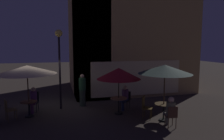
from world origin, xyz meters
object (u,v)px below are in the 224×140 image
Objects in this scene: cafe_table_1 at (119,102)px; patron_seated_2 at (33,98)px; patio_umbrella_2 at (27,70)px; patron_seated_0 at (170,110)px; cafe_table_0 at (164,108)px; patron_standing_3 at (82,90)px; patron_seated_1 at (125,96)px; cafe_table_2 at (29,106)px; cafe_chair_2 at (126,98)px; patio_umbrella_0 at (165,70)px; patio_umbrella_1 at (119,74)px; street_lamp_near_corner at (59,50)px; cafe_chair_1 at (145,105)px; cafe_chair_0 at (172,115)px; cafe_chair_3 at (8,108)px; cafe_chair_4 at (34,100)px.

patron_seated_2 is (-3.93, 1.32, 0.11)m from cafe_table_1.
patron_seated_0 is at bearing -25.74° from patio_umbrella_2.
patron_standing_3 is at bearing 135.36° from cafe_table_0.
patron_seated_1 is at bearing 120.42° from cafe_table_0.
cafe_table_0 is 6.03m from cafe_table_2.
cafe_table_0 is 2.27m from cafe_chair_2.
patio_umbrella_0 is (1.61, -1.37, 1.65)m from cafe_table_1.
patio_umbrella_2 reaches higher than patio_umbrella_1.
street_lamp_near_corner is at bearing 149.74° from patio_umbrella_1.
cafe_table_0 is 2.11m from cafe_table_1.
street_lamp_near_corner is at bearing 31.66° from cafe_table_2.
street_lamp_near_corner is at bearing 31.66° from patio_umbrella_2.
patron_seated_1 reaches higher than cafe_chair_1.
patron_seated_1 reaches higher than cafe_chair_2.
street_lamp_near_corner is 4.14m from cafe_chair_2.
cafe_table_0 is 0.30× the size of patio_umbrella_2.
cafe_chair_2 is (-1.02, 2.02, -1.68)m from patio_umbrella_0.
patron_seated_0 is (-0.08, -0.66, 0.14)m from cafe_table_0.
cafe_chair_0 is at bearing -26.92° from cafe_table_2.
cafe_table_1 is at bearing 43.87° from patron_seated_0.
cafe_chair_3 is at bearing 165.30° from cafe_table_0.
patio_umbrella_1 is 2.46× the size of cafe_chair_0.
patron_seated_1 is at bearing 28.95° from patron_seated_0.
cafe_table_2 is 0.75× the size of cafe_chair_3.
patron_seated_2 reaches higher than cafe_chair_4.
cafe_chair_3 is at bearing 176.20° from cafe_table_1.
patron_seated_2 is 0.71× the size of patron_standing_3.
cafe_chair_1 is at bearing 33.01° from patron_seated_0.
cafe_chair_0 is 4.92m from patron_standing_3.
cafe_table_0 is 0.87× the size of cafe_chair_0.
patron_seated_1 is (-0.10, -0.11, 0.14)m from cafe_chair_2.
cafe_chair_4 is 0.78× the size of patron_seated_2.
patio_umbrella_1 is 5.03m from cafe_chair_3.
patio_umbrella_2 is at bearing -49.83° from patron_seated_1.
cafe_table_0 is 0.80m from cafe_chair_0.
patio_umbrella_0 is 2.70m from patron_seated_1.
cafe_chair_3 is at bearing -150.86° from street_lamp_near_corner.
cafe_chair_1 reaches higher than cafe_chair_0.
cafe_table_0 is at bearing 0.00° from cafe_chair_0.
cafe_chair_3 is at bearing 76.60° from patron_seated_0.
cafe_chair_3 is at bearing -30.76° from patron_seated_2.
street_lamp_near_corner is 1.55× the size of patio_umbrella_2.
cafe_chair_2 reaches higher than cafe_table_1.
patio_umbrella_0 is 6.86m from cafe_chair_3.
cafe_chair_1 is 1.10× the size of cafe_chair_2.
patron_standing_3 is at bearing 22.10° from cafe_table_2.
cafe_chair_2 is 0.93× the size of cafe_chair_4.
patio_umbrella_1 is at bearing 80.62° from cafe_chair_4.
patio_umbrella_0 is at bearing 68.56° from cafe_chair_2.
patron_standing_3 is at bearing 45.95° from patron_seated_0.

